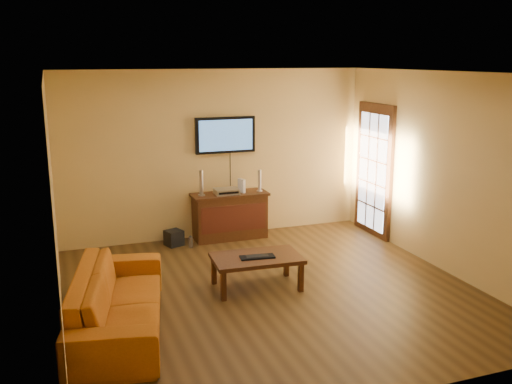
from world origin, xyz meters
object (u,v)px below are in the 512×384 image
media_console (230,216)px  av_receiver (226,191)px  sofa (118,291)px  speaker_left (201,184)px  keyboard (257,257)px  game_console (242,186)px  coffee_table (257,260)px  television (225,135)px  speaker_right (260,181)px  bottle (191,242)px  subwoofer (174,238)px

media_console → av_receiver: av_receiver is taller
sofa → speaker_left: (1.62, 2.65, 0.49)m
keyboard → av_receiver: bearing=83.3°
speaker_left → game_console: speaker_left is taller
media_console → coffee_table: 2.11m
television → coffee_table: 2.64m
speaker_right → bottle: size_ratio=1.81×
coffee_table → sofa: bearing=-162.5°
av_receiver → subwoofer: av_receiver is taller
bottle → keyboard: 1.95m
media_console → subwoofer: (-0.94, -0.06, -0.26)m
speaker_left → keyboard: (0.16, -2.14, -0.50)m
television → av_receiver: television is taller
keyboard → sofa: bearing=-163.9°
coffee_table → keyboard: (-0.01, -0.05, 0.06)m
television → speaker_left: television is taller
speaker_left → sofa: bearing=-121.5°
bottle → keyboard: keyboard is taller
speaker_left → av_receiver: size_ratio=1.07×
sofa → speaker_left: 3.15m
television → keyboard: television is taller
sofa → game_console: game_console is taller
coffee_table → game_console: bearing=76.5°
media_console → game_console: 0.52m
media_console → game_console: (0.20, -0.00, 0.48)m
sofa → keyboard: sofa is taller
speaker_left → av_receiver: speaker_left is taller
television → speaker_left: size_ratio=2.42×
bottle → keyboard: size_ratio=0.43×
av_receiver → bottle: 1.00m
media_console → sofa: (-2.08, -2.65, 0.07)m
sofa → bottle: size_ratio=11.58×
television → game_console: (0.20, -0.20, -0.81)m
speaker_left → keyboard: size_ratio=0.90×
television → speaker_left: 0.88m
coffee_table → bottle: bearing=103.1°
media_console → sofa: size_ratio=0.54×
game_console → television: bearing=119.2°
game_console → bottle: 1.23m
keyboard → speaker_right: bearing=69.0°
media_console → bottle: size_ratio=6.28×
media_console → sofa: bearing=-128.2°
television → game_console: 0.85m
coffee_table → game_console: game_console is taller
media_console → television: size_ratio=1.25×
game_console → subwoofer: (-1.14, -0.06, -0.74)m
sofa → speaker_right: size_ratio=6.40×
television → sofa: bearing=-126.2°
subwoofer → keyboard: 2.19m
speaker_right → coffee_table: bearing=-111.2°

